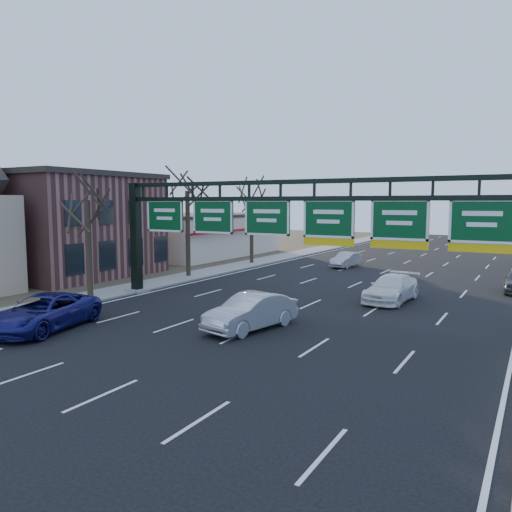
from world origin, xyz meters
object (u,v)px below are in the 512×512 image
Objects in this scene: car_silver_sedan at (251,312)px; car_white_wagon at (392,288)px; sign_gantry at (300,227)px; car_blue_suv at (44,312)px.

car_silver_sedan is 10.75m from car_white_wagon.
car_silver_sedan is (-0.28, -4.72, -3.80)m from sign_gantry.
car_silver_sedan is at bearing -107.63° from car_white_wagon.
car_blue_suv reaches higher than car_white_wagon.
car_white_wagon is (3.97, 9.99, -0.05)m from car_silver_sedan.
car_silver_sedan is at bearing 17.22° from car_blue_suv.
sign_gantry reaches higher than car_blue_suv.
sign_gantry is 4.57× the size of car_white_wagon.
car_blue_suv is at bearing -137.60° from car_silver_sedan.
car_white_wagon is at bearing 80.34° from car_silver_sedan.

